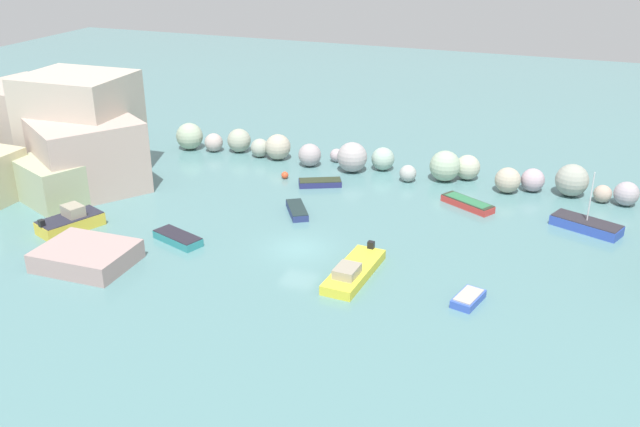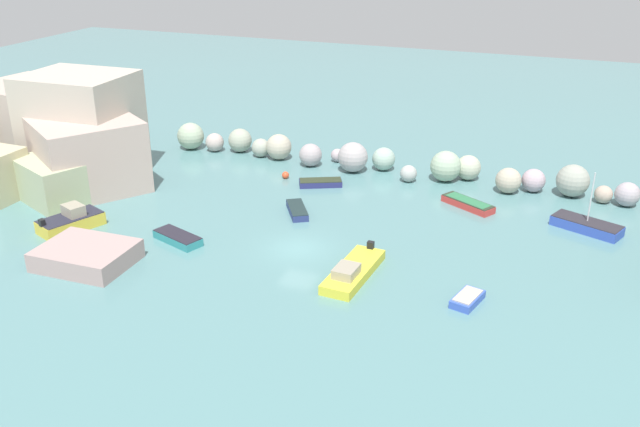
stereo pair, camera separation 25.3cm
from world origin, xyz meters
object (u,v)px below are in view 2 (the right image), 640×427
Objects in this scene: stone_dock at (86,255)px; moored_boat_3 at (467,299)px; moored_boat_5 at (297,210)px; moored_boat_6 at (178,238)px; moored_boat_0 at (321,183)px; moored_boat_7 at (468,204)px; moored_boat_1 at (587,225)px; moored_boat_4 at (353,271)px; channel_buoy at (285,175)px; moored_boat_2 at (71,221)px.

stone_dock is 2.18× the size of moored_boat_3.
moored_boat_6 is at bearing -69.78° from moored_boat_5.
moored_boat_0 is 0.85× the size of moored_boat_7.
moored_boat_4 is at bearing -114.42° from moored_boat_1.
moored_boat_3 is at bearing -92.71° from moored_boat_1.
moored_boat_1 reaches higher than moored_boat_7.
channel_buoy reaches higher than moored_boat_0.
moored_boat_1 is at bearing -10.69° from moored_boat_3.
channel_buoy is at bearing -77.97° from moored_boat_6.
moored_boat_0 is 21.68m from moored_boat_3.
moored_boat_3 is 15.25m from moored_boat_7.
stone_dock is at bearing -71.02° from moored_boat_4.
moored_boat_5 reaches higher than moored_boat_0.
moored_boat_1 is at bearing 29.91° from stone_dock.
stone_dock is 21.54m from moored_boat_0.
moored_boat_7 is at bearing 40.94° from stone_dock.
stone_dock is at bearing 113.75° from moored_boat_3.
moored_boat_1 reaches higher than moored_boat_6.
moored_boat_2 is (-14.18, -15.08, 0.35)m from moored_boat_0.
stone_dock is at bearing -127.96° from moored_boat_1.
moored_boat_1 is at bearing 137.03° from moored_boat_4.
moored_boat_4 is at bearing 15.39° from stone_dock.
moored_boat_5 is at bearing -36.87° from moored_boat_2.
moored_boat_0 is 15.20m from moored_boat_6.
moored_boat_6 is at bearing 101.32° from moored_boat_3.
channel_buoy is 3.61m from moored_boat_0.
moored_boat_7 is (4.88, 14.46, -0.10)m from moored_boat_4.
moored_boat_7 is at bearing 24.27° from moored_boat_3.
moored_boat_4 is 1.57× the size of moored_boat_6.
stone_dock reaches higher than moored_boat_7.
moored_boat_6 is at bearing -97.64° from channel_buoy.
stone_dock is 0.92× the size of moored_boat_4.
moored_boat_4 is 1.43× the size of moored_boat_7.
moored_boat_4 is at bearing -162.39° from moored_boat_6.
moored_boat_4 reaches higher than channel_buoy.
moored_boat_1 is (21.82, -1.46, 0.13)m from moored_boat_0.
moored_boat_1 is 1.17× the size of moored_boat_7.
moored_boat_0 is at bearing -151.06° from moored_boat_7.
moored_boat_6 is at bearing -112.91° from moored_boat_7.
moored_boat_0 is at bearing -148.06° from moored_boat_4.
moored_boat_1 is 21.89m from moored_boat_5.
moored_boat_1 reaches higher than moored_boat_0.
moored_boat_3 is (29.64, -0.12, -0.36)m from moored_boat_2.
moored_boat_0 is 21.87m from moored_boat_1.
channel_buoy is 19.04m from moored_boat_4.
moored_boat_4 is at bearing -78.89° from moored_boat_7.
moored_boat_7 is (16.35, -0.74, 0.00)m from channel_buoy.
moored_boat_1 is (31.18, 17.94, -0.25)m from stone_dock.
moored_boat_6 is (-13.44, 0.48, -0.11)m from moored_boat_4.
moored_boat_2 is 1.85× the size of moored_boat_3.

